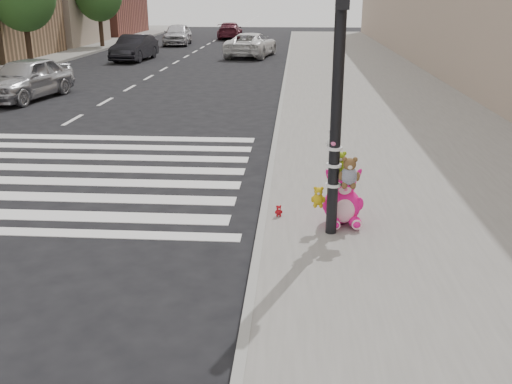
# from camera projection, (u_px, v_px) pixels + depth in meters

# --- Properties ---
(ground) EXTENTS (120.00, 120.00, 0.00)m
(ground) POSITION_uv_depth(u_px,v_px,m) (126.00, 294.00, 7.03)
(ground) COLOR black
(ground) RESTS_ON ground
(sidewalk_near) EXTENTS (7.00, 80.00, 0.14)m
(sidewalk_near) POSITION_uv_depth(u_px,v_px,m) (400.00, 123.00, 16.10)
(sidewalk_near) COLOR slate
(sidewalk_near) RESTS_ON ground
(curb_edge) EXTENTS (0.12, 80.00, 0.15)m
(curb_edge) POSITION_uv_depth(u_px,v_px,m) (278.00, 121.00, 16.33)
(curb_edge) COLOR gray
(curb_edge) RESTS_ON ground
(signal_pole) EXTENTS (0.69, 0.49, 4.00)m
(signal_pole) POSITION_uv_depth(u_px,v_px,m) (338.00, 123.00, 7.97)
(signal_pole) COLOR black
(signal_pole) RESTS_ON sidewalk_near
(pink_bunny) EXTENTS (0.64, 0.71, 0.90)m
(pink_bunny) POSITION_uv_depth(u_px,v_px,m) (342.00, 201.00, 8.73)
(pink_bunny) COLOR #FC158A
(pink_bunny) RESTS_ON sidewalk_near
(red_teddy) EXTENTS (0.15, 0.12, 0.19)m
(red_teddy) POSITION_uv_depth(u_px,v_px,m) (279.00, 211.00, 9.10)
(red_teddy) COLOR #A31017
(red_teddy) RESTS_ON sidewalk_near
(car_silver_far) EXTENTS (2.35, 4.43, 1.44)m
(car_silver_far) POSITION_uv_depth(u_px,v_px,m) (25.00, 79.00, 19.84)
(car_silver_far) COLOR #A8A8AC
(car_silver_far) RESTS_ON ground
(car_dark_far) EXTENTS (1.77, 4.30, 1.38)m
(car_dark_far) POSITION_uv_depth(u_px,v_px,m) (134.00, 48.00, 31.47)
(car_dark_far) COLOR black
(car_dark_far) RESTS_ON ground
(car_white_near) EXTENTS (3.03, 5.25, 1.38)m
(car_white_near) POSITION_uv_depth(u_px,v_px,m) (251.00, 45.00, 33.36)
(car_white_near) COLOR white
(car_white_near) RESTS_ON ground
(car_maroon_near) EXTENTS (1.96, 4.56, 1.31)m
(car_maroon_near) POSITION_uv_depth(u_px,v_px,m) (230.00, 31.00, 46.83)
(car_maroon_near) COLOR #4F1623
(car_maroon_near) RESTS_ON ground
(car_silver_deep) EXTENTS (2.10, 4.55, 1.51)m
(car_silver_deep) POSITION_uv_depth(u_px,v_px,m) (178.00, 34.00, 41.11)
(car_silver_deep) COLOR silver
(car_silver_deep) RESTS_ON ground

